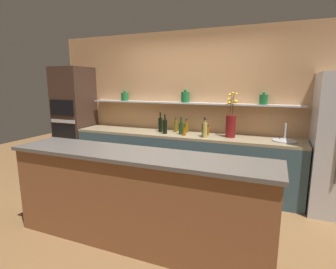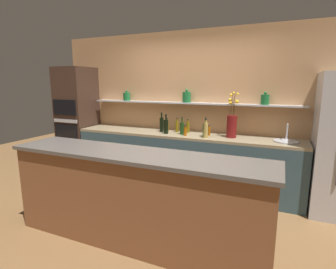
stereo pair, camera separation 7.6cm
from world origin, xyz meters
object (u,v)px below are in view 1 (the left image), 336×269
(bottle_oil_2, at_px, (176,126))
(bottle_oil_8, at_px, (186,127))
(bottle_sauce_5, at_px, (184,131))
(oven_tower, at_px, (75,121))
(bottle_sauce_0, at_px, (208,131))
(bottle_wine_7, at_px, (160,124))
(bottle_wine_9, at_px, (181,128))
(bottle_oil_6, at_px, (166,126))
(flower_vase, at_px, (231,124))
(bottle_wine_1, at_px, (165,126))
(sink_fixture, at_px, (285,140))
(bottle_wine_3, at_px, (204,130))
(bottle_spirit_4, at_px, (205,130))

(bottle_oil_2, bearing_deg, bottle_oil_8, 13.24)
(bottle_sauce_5, height_order, bottle_oil_8, bottle_oil_8)
(oven_tower, height_order, bottle_sauce_0, oven_tower)
(bottle_wine_7, relative_size, bottle_wine_9, 1.17)
(bottle_oil_6, bearing_deg, flower_vase, -5.15)
(bottle_wine_7, bearing_deg, bottle_wine_9, -11.14)
(bottle_sauce_0, relative_size, bottle_oil_8, 0.73)
(bottle_wine_1, height_order, bottle_oil_6, bottle_wine_1)
(bottle_sauce_5, distance_m, bottle_wine_9, 0.13)
(bottle_sauce_0, relative_size, bottle_wine_7, 0.50)
(bottle_sauce_0, bearing_deg, bottle_wine_1, -168.06)
(sink_fixture, bearing_deg, bottle_wine_1, -176.56)
(oven_tower, xyz_separation_m, bottle_wine_1, (1.95, -0.10, 0.02))
(sink_fixture, distance_m, bottle_sauce_5, 1.47)
(bottle_oil_2, xyz_separation_m, bottle_wine_7, (-0.26, -0.07, 0.03))
(bottle_sauce_5, distance_m, bottle_oil_6, 0.49)
(oven_tower, bearing_deg, bottle_wine_9, -1.21)
(bottle_oil_2, distance_m, bottle_oil_6, 0.19)
(bottle_wine_3, bearing_deg, bottle_wine_9, 175.10)
(bottle_wine_7, bearing_deg, bottle_oil_2, 15.54)
(bottle_wine_1, distance_m, bottle_wine_9, 0.27)
(bottle_oil_6, height_order, bottle_wine_7, bottle_wine_7)
(bottle_wine_9, bearing_deg, bottle_spirit_4, -15.97)
(oven_tower, height_order, bottle_spirit_4, oven_tower)
(bottle_oil_6, distance_m, bottle_wine_7, 0.11)
(bottle_wine_3, relative_size, bottle_oil_6, 1.33)
(sink_fixture, height_order, bottle_oil_8, sink_fixture)
(bottle_sauce_0, relative_size, bottle_spirit_4, 0.58)
(bottle_oil_2, bearing_deg, flower_vase, -5.42)
(bottle_spirit_4, distance_m, bottle_oil_6, 0.82)
(bottle_wine_9, bearing_deg, bottle_wine_1, -169.01)
(bottle_oil_2, xyz_separation_m, bottle_oil_8, (0.18, 0.04, -0.01))
(bottle_wine_3, distance_m, bottle_spirit_4, 0.10)
(bottle_wine_9, bearing_deg, bottle_wine_3, -4.90)
(sink_fixture, height_order, bottle_oil_6, sink_fixture)
(bottle_oil_2, xyz_separation_m, bottle_wine_9, (0.15, -0.15, 0.00))
(bottle_wine_9, bearing_deg, bottle_oil_2, 134.36)
(bottle_wine_1, distance_m, bottle_wine_3, 0.66)
(bottle_sauce_5, xyz_separation_m, bottle_wine_7, (-0.49, 0.16, 0.06))
(bottle_spirit_4, bearing_deg, bottle_sauce_5, 173.68)
(flower_vase, distance_m, sink_fixture, 0.79)
(bottle_oil_2, bearing_deg, bottle_sauce_5, -45.17)
(sink_fixture, distance_m, bottle_wine_1, 1.82)
(oven_tower, xyz_separation_m, bottle_oil_6, (1.87, 0.12, -0.01))
(bottle_wine_9, bearing_deg, flower_vase, 4.54)
(flower_vase, bearing_deg, bottle_wine_7, 179.17)
(flower_vase, xyz_separation_m, bottle_wine_1, (-1.04, -0.11, -0.08))
(bottle_oil_6, bearing_deg, bottle_sauce_0, -5.19)
(bottle_oil_2, bearing_deg, sink_fixture, -3.09)
(flower_vase, height_order, bottle_wine_7, flower_vase)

